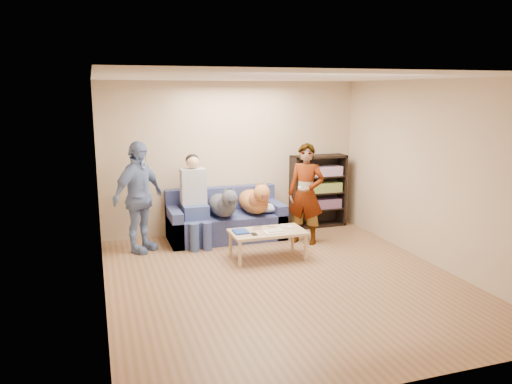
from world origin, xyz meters
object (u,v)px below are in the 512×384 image
object	(u,v)px
person_standing_left	(139,197)
sofa	(225,222)
notebook_blue	(241,232)
person_standing_right	(306,194)
bookshelf	(318,189)
dog_gray	(223,204)
coffee_table	(268,234)
person_seated	(195,197)
camera_silver	(257,228)
dog_tan	(255,200)

from	to	relation	value
person_standing_left	sofa	xyz separation A→B (m)	(1.42, 0.27, -0.57)
notebook_blue	person_standing_right	bearing A→B (deg)	21.69
bookshelf	dog_gray	bearing A→B (deg)	-166.52
dog_gray	coffee_table	size ratio (longest dim) A/B	1.13
sofa	person_seated	world-z (taller)	person_seated
notebook_blue	bookshelf	bearing A→B (deg)	36.48
person_standing_right	person_standing_left	distance (m)	2.62
notebook_blue	bookshelf	distance (m)	2.34
sofa	person_standing_left	bearing A→B (deg)	-169.35
camera_silver	coffee_table	xyz separation A→B (m)	(0.12, -0.12, -0.07)
dog_gray	bookshelf	xyz separation A→B (m)	(1.88, 0.45, 0.04)
person_standing_left	coffee_table	world-z (taller)	person_standing_left
person_standing_right	person_seated	size ratio (longest dim) A/B	1.11
camera_silver	sofa	size ratio (longest dim) A/B	0.06
camera_silver	coffee_table	size ratio (longest dim) A/B	0.10
person_standing_left	camera_silver	size ratio (longest dim) A/B	15.52
person_standing_left	camera_silver	world-z (taller)	person_standing_left
person_seated	camera_silver	bearing A→B (deg)	-51.97
camera_silver	dog_gray	distance (m)	0.93
person_standing_left	notebook_blue	world-z (taller)	person_standing_left
dog_gray	person_seated	bearing A→B (deg)	168.42
person_seated	dog_gray	xyz separation A→B (m)	(0.45, -0.09, -0.14)
camera_silver	person_standing_right	bearing A→B (deg)	23.78
sofa	coffee_table	bearing A→B (deg)	-74.48
person_standing_right	dog_tan	distance (m)	0.88
dog_tan	person_standing_left	bearing A→B (deg)	-176.67
person_standing_right	person_seated	distance (m)	1.78
notebook_blue	sofa	bearing A→B (deg)	86.63
coffee_table	bookshelf	bearing A→B (deg)	44.27
person_seated	bookshelf	bearing A→B (deg)	8.79
dog_gray	dog_tan	bearing A→B (deg)	6.24
person_standing_right	dog_gray	world-z (taller)	person_standing_right
sofa	dog_tan	distance (m)	0.62
person_seated	dog_tan	world-z (taller)	person_seated
person_seated	dog_gray	size ratio (longest dim) A/B	1.18
camera_silver	person_standing_left	bearing A→B (deg)	153.64
dog_tan	bookshelf	distance (m)	1.39
person_standing_right	camera_silver	xyz separation A→B (m)	(-0.96, -0.42, -0.37)
person_seated	bookshelf	world-z (taller)	person_seated
camera_silver	person_seated	distance (m)	1.25
person_seated	dog_tan	xyz separation A→B (m)	(1.00, -0.03, -0.12)
person_seated	bookshelf	size ratio (longest dim) A/B	1.13
notebook_blue	coffee_table	world-z (taller)	notebook_blue
person_standing_left	dog_gray	bearing A→B (deg)	-39.78
notebook_blue	dog_tan	bearing A→B (deg)	61.46
notebook_blue	camera_silver	distance (m)	0.29
person_standing_left	dog_tan	distance (m)	1.91
person_standing_left	bookshelf	distance (m)	3.27
camera_silver	dog_tan	world-z (taller)	dog_tan
coffee_table	person_seated	bearing A→B (deg)	128.89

